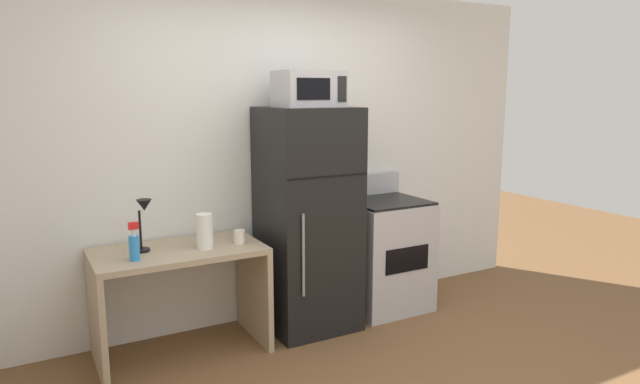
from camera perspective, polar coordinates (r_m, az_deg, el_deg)
name	(u,v)px	position (r m, az deg, el deg)	size (l,w,h in m)	color
wall_back_white	(272,155)	(4.47, -4.95, 3.74)	(5.00, 0.10, 2.60)	white
desk	(179,281)	(4.00, -14.09, -8.76)	(1.13, 0.62, 0.75)	tan
desk_lamp	(143,216)	(3.87, -17.51, -2.37)	(0.14, 0.12, 0.35)	black
spray_bottle	(134,245)	(3.72, -18.36, -5.16)	(0.06, 0.06, 0.25)	#2D8CEA
paper_towel_roll	(205,231)	(3.87, -11.64, -3.93)	(0.11, 0.11, 0.24)	white
coffee_mug	(240,237)	(3.98, -8.17, -4.51)	(0.08, 0.08, 0.10)	white
refrigerator	(308,219)	(4.26, -1.25, -2.80)	(0.65, 0.66, 1.69)	black
microwave	(309,89)	(4.13, -1.16, 10.42)	(0.46, 0.35, 0.26)	#B7B7BC
oven_range	(385,253)	(4.74, 6.58, -6.21)	(0.65, 0.61, 1.10)	#B7B7BC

